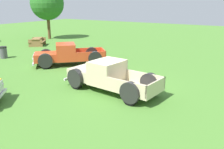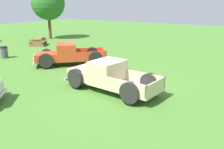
% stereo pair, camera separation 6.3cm
% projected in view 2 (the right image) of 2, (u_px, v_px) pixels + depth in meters
% --- Properties ---
extents(ground_plane, '(80.00, 80.00, 0.00)m').
position_uv_depth(ground_plane, '(119.00, 87.00, 12.91)').
color(ground_plane, '#477A2D').
extents(pickup_truck_foreground, '(2.47, 5.28, 1.56)m').
position_uv_depth(pickup_truck_foreground, '(106.00, 76.00, 12.36)').
color(pickup_truck_foreground, '#C6B793').
rests_on(pickup_truck_foreground, ground_plane).
extents(pickup_truck_behind_right, '(4.83, 4.85, 1.55)m').
position_uv_depth(pickup_truck_behind_right, '(65.00, 55.00, 17.35)').
color(pickup_truck_behind_right, '#D14723').
rests_on(pickup_truck_behind_right, ground_plane).
extents(picnic_table, '(2.32, 2.25, 0.78)m').
position_uv_depth(picnic_table, '(38.00, 41.00, 25.25)').
color(picnic_table, olive).
rests_on(picnic_table, ground_plane).
extents(trash_can, '(0.59, 0.59, 0.95)m').
position_uv_depth(trash_can, '(4.00, 52.00, 19.57)').
color(trash_can, '#4C4C51').
rests_on(trash_can, ground_plane).
extents(oak_tree_west, '(3.98, 3.98, 6.24)m').
position_uv_depth(oak_tree_west, '(48.00, 3.00, 28.88)').
color(oak_tree_west, brown).
rests_on(oak_tree_west, ground_plane).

